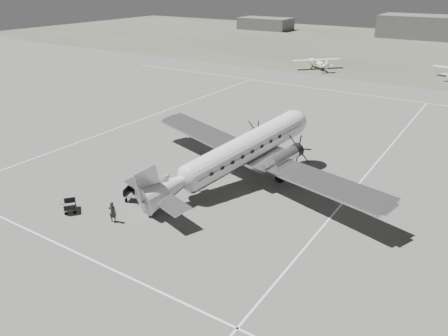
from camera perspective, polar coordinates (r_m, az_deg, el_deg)
ground at (r=40.04m, az=-2.49°, el=-1.75°), size 260.00×260.00×0.00m
taxi_line_near at (r=31.26m, az=-17.76°, el=-10.94°), size 60.00×0.15×0.01m
taxi_line_right at (r=35.21m, az=13.76°, el=-6.26°), size 0.15×80.00×0.01m
taxi_line_left at (r=58.10m, az=-11.37°, el=6.02°), size 0.15×60.00×0.01m
taxi_line_horizon at (r=74.51m, az=15.82°, el=9.47°), size 90.00×0.15×0.01m
grass_infield at (r=127.30m, az=23.87°, el=13.99°), size 260.00×90.00×0.01m
shed_secondary at (r=163.91m, az=5.43°, el=18.26°), size 18.00×10.00×4.00m
dc3_airliner at (r=38.66m, az=1.61°, el=1.66°), size 32.77×27.13×5.37m
light_plane_left at (r=92.77m, az=12.14°, el=13.16°), size 13.03×13.12×2.12m
baggage_cart_near at (r=37.14m, az=-11.40°, el=-3.43°), size 2.30×1.96×1.10m
baggage_cart_far at (r=36.99m, az=-19.47°, el=-4.72°), size 1.84×1.78×0.85m
ground_crew at (r=34.33m, az=-14.35°, el=-5.56°), size 0.71×0.59×1.67m
ramp_agent at (r=37.88m, az=-8.80°, el=-2.26°), size 0.63×0.79×1.57m
passenger at (r=38.39m, az=-7.42°, el=-1.85°), size 0.68×0.85×1.52m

